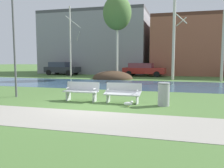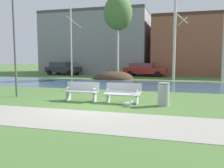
# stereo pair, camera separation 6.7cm
# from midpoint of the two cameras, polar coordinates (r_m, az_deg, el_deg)

# --- Properties ---
(ground_plane) EXTENTS (120.00, 120.00, 0.00)m
(ground_plane) POSITION_cam_midpoint_polar(r_m,az_deg,el_deg) (19.37, 5.56, 0.29)
(ground_plane) COLOR #476B33
(paved_path_strip) EXTENTS (60.00, 2.51, 0.01)m
(paved_path_strip) POSITION_cam_midpoint_polar(r_m,az_deg,el_deg) (7.81, -9.99, -8.27)
(paved_path_strip) COLOR gray
(paved_path_strip) RESTS_ON ground
(river_band) EXTENTS (80.00, 6.84, 0.01)m
(river_band) POSITION_cam_midpoint_polar(r_m,az_deg,el_deg) (17.97, 4.79, -0.13)
(river_band) COLOR #33516B
(river_band) RESTS_ON ground
(soil_mound) EXTENTS (4.01, 3.18, 1.58)m
(soil_mound) POSITION_cam_midpoint_polar(r_m,az_deg,el_deg) (23.23, 0.03, 1.27)
(soil_mound) COLOR #423021
(soil_mound) RESTS_ON ground
(bench_left) EXTENTS (1.61, 0.60, 0.87)m
(bench_left) POSITION_cam_midpoint_polar(r_m,az_deg,el_deg) (10.96, -7.56, -1.64)
(bench_left) COLOR #B2B5B7
(bench_left) RESTS_ON ground
(bench_right) EXTENTS (1.61, 0.60, 0.87)m
(bench_right) POSITION_cam_midpoint_polar(r_m,az_deg,el_deg) (10.36, 2.43, -2.03)
(bench_right) COLOR #B2B5B7
(bench_right) RESTS_ON ground
(trash_bin) EXTENTS (0.50, 0.50, 0.96)m
(trash_bin) POSITION_cam_midpoint_polar(r_m,az_deg,el_deg) (9.96, 12.19, -2.34)
(trash_bin) COLOR #999B9E
(trash_bin) RESTS_ON ground
(seagull) EXTENTS (0.43, 0.16, 0.26)m
(seagull) POSITION_cam_midpoint_polar(r_m,az_deg,el_deg) (9.61, 3.82, -4.73)
(seagull) COLOR white
(seagull) RESTS_ON ground
(streetlamp) EXTENTS (0.32, 0.32, 5.86)m
(streetlamp) POSITION_cam_midpoint_polar(r_m,az_deg,el_deg) (13.11, -22.90, 14.05)
(streetlamp) COLOR #4C4C51
(streetlamp) RESTS_ON ground
(birch_far_left) EXTENTS (1.34, 2.38, 7.36)m
(birch_far_left) POSITION_cam_midpoint_polar(r_m,az_deg,el_deg) (25.48, -10.05, 10.05)
(birch_far_left) COLOR beige
(birch_far_left) RESTS_ON ground
(birch_left) EXTENTS (2.73, 2.73, 8.12)m
(birch_left) POSITION_cam_midpoint_polar(r_m,az_deg,el_deg) (23.53, 1.19, 16.74)
(birch_left) COLOR beige
(birch_left) RESTS_ON ground
(birch_center_left) EXTENTS (1.29, 2.21, 7.57)m
(birch_center_left) POSITION_cam_midpoint_polar(r_m,az_deg,el_deg) (22.77, 14.67, 10.71)
(birch_center_left) COLOR beige
(birch_center_left) RESTS_ON ground
(birch_center) EXTENTS (1.36, 2.24, 6.02)m
(birch_center) POSITION_cam_midpoint_polar(r_m,az_deg,el_deg) (22.53, 25.22, 8.44)
(birch_center) COLOR #BCB7A8
(birch_center) RESTS_ON ground
(parked_van_nearest_dark) EXTENTS (4.31, 2.33, 1.57)m
(parked_van_nearest_dark) POSITION_cam_midpoint_polar(r_m,az_deg,el_deg) (29.77, -12.11, 3.75)
(parked_van_nearest_dark) COLOR #282B30
(parked_van_nearest_dark) RESTS_ON ground
(parked_sedan_second_red) EXTENTS (4.79, 2.33, 1.49)m
(parked_sedan_second_red) POSITION_cam_midpoint_polar(r_m,az_deg,el_deg) (26.83, 7.52, 3.53)
(parked_sedan_second_red) COLOR maroon
(parked_sedan_second_red) RESTS_ON ground
(building_grey_warehouse) EXTENTS (14.23, 8.58, 8.27)m
(building_grey_warehouse) POSITION_cam_midpoint_polar(r_m,az_deg,el_deg) (34.15, -3.56, 9.71)
(building_grey_warehouse) COLOR gray
(building_grey_warehouse) RESTS_ON ground
(building_brick_low) EXTENTS (16.56, 9.45, 7.13)m
(building_brick_low) POSITION_cam_midpoint_polar(r_m,az_deg,el_deg) (33.03, 24.56, 8.32)
(building_brick_low) COLOR brown
(building_brick_low) RESTS_ON ground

